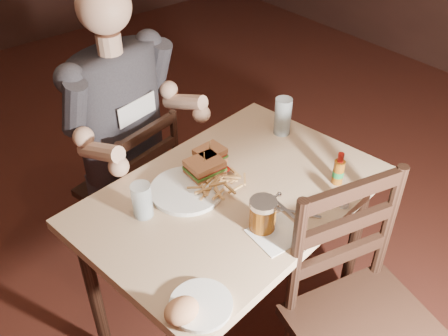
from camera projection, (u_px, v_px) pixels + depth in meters
room_shell at (220, 9)px, 1.49m from camera, size 7.00×7.00×7.00m
main_table at (233, 211)px, 1.85m from camera, size 1.17×0.86×0.77m
chair_far at (129, 188)px, 2.37m from camera, size 0.46×0.49×0.83m
chair_near at (371, 335)px, 1.64m from camera, size 0.56×0.59×0.99m
diner at (124, 99)px, 2.05m from camera, size 0.64×0.55×0.97m
dinner_plate at (187, 191)px, 1.79m from camera, size 0.29×0.29×0.01m
sandwich_left at (204, 162)px, 1.82m from camera, size 0.13×0.11×0.11m
sandwich_right at (210, 152)px, 1.89m from camera, size 0.11×0.09×0.09m
fries_pile at (223, 182)px, 1.79m from camera, size 0.27×0.20×0.04m
ketchup_dollop at (225, 169)px, 1.87m from camera, size 0.05×0.05×0.01m
glass_left at (142, 200)px, 1.66m from camera, size 0.08×0.08×0.13m
glass_right at (283, 116)px, 2.06m from camera, size 0.08×0.08×0.16m
hot_sauce at (339, 168)px, 1.80m from camera, size 0.05×0.05×0.13m
salt_shaker at (345, 199)px, 1.72m from camera, size 0.04×0.04×0.07m
syrup_dispenser at (263, 215)px, 1.61m from camera, size 0.10×0.10×0.12m
napkin at (277, 234)px, 1.62m from camera, size 0.17×0.16×0.00m
knife at (294, 212)px, 1.70m from camera, size 0.11×0.16×0.00m
fork at (283, 208)px, 1.72m from camera, size 0.03×0.17×0.01m
side_plate at (201, 306)px, 1.39m from camera, size 0.20×0.20×0.01m
bread_roll at (182, 311)px, 1.34m from camera, size 0.11×0.10×0.06m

